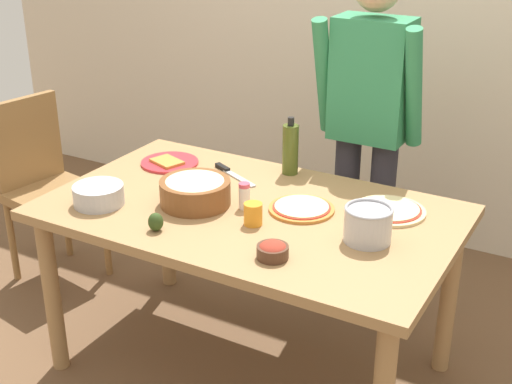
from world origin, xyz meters
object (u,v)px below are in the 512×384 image
Objects in this scene: olive_oil_bottle at (290,149)px; cup_orange at (253,214)px; dining_table at (250,229)px; chef_knife at (230,172)px; avocado at (156,222)px; plate_with_slice at (169,162)px; mixing_bowl_steel at (99,195)px; person_cook at (369,120)px; pizza_cooked_on_tray at (302,208)px; steel_pot at (368,224)px; chair_wooden_left at (44,180)px; salt_shaker at (244,196)px; pizza_raw_on_board at (389,210)px; small_sauce_bowl at (273,250)px; popcorn_bowl at (195,190)px.

olive_oil_bottle is 3.01× the size of cup_orange.
chef_knife reaches higher than dining_table.
olive_oil_bottle reaches higher than avocado.
plate_with_slice is 0.49m from mixing_bowl_steel.
person_cook is 6.29× the size of pizza_cooked_on_tray.
person_cook is 9.34× the size of steel_pot.
chair_wooden_left reaches higher than avocado.
steel_pot reaches higher than salt_shaker.
chair_wooden_left reaches higher than chef_knife.
olive_oil_bottle is 2.42× the size of salt_shaker.
pizza_raw_on_board is 3.33× the size of cup_orange.
small_sauce_bowl reaches higher than dining_table.
dining_table is 0.23m from pizza_cooked_on_tray.
person_cook is 14.73× the size of small_sauce_bowl.
avocado is (-0.28, -0.22, -0.01)m from cup_orange.
person_cook is 1.17m from avocado.
person_cook is 0.80m from salt_shaker.
olive_oil_bottle is at bearing 9.50° from chair_wooden_left.
pizza_cooked_on_tray is (-0.30, -0.15, -0.00)m from pizza_raw_on_board.
person_cook is at bearing 75.89° from dining_table.
chair_wooden_left is 0.80m from plate_with_slice.
steel_pot is (1.04, 0.23, 0.03)m from mixing_bowl_steel.
olive_oil_bottle is (0.18, 0.47, 0.05)m from popcorn_bowl.
chair_wooden_left is at bearing -175.73° from chef_knife.
steel_pot is 0.77m from avocado.
plate_with_slice is at bearing 157.47° from dining_table.
plate_with_slice is 2.45× the size of salt_shaker.
pizza_cooked_on_tray is 0.23m from salt_shaker.
chef_knife is (0.29, 0.53, -0.03)m from mixing_bowl_steel.
olive_oil_bottle is 0.68m from steel_pot.
avocado is at bearing -89.02° from popcorn_bowl.
steel_pot is at bearing -19.67° from pizza_cooked_on_tray.
cup_orange is 0.80× the size of salt_shaker.
small_sauce_bowl is at bearing -85.93° from person_cook.
pizza_cooked_on_tray is at bearing 101.66° from small_sauce_bowl.
chair_wooden_left is 8.64× the size of small_sauce_bowl.
pizza_raw_on_board is at bearing 26.52° from pizza_cooked_on_tray.
avocado is (-0.47, -0.03, 0.01)m from small_sauce_bowl.
salt_shaker is 0.39× the size of chef_knife.
mixing_bowl_steel reaches higher than dining_table.
popcorn_bowl reaches higher than chef_knife.
dining_table is 6.15× the size of plate_with_slice.
popcorn_bowl is at bearing -115.67° from person_cook.
pizza_raw_on_board is at bearing 25.63° from salt_shaker.
salt_shaker is (-0.52, 0.02, -0.01)m from steel_pot.
avocado is at bearing -176.39° from small_sauce_bowl.
steel_pot is at bearing -68.55° from person_cook.
cup_orange is at bearing 13.05° from mixing_bowl_steel.
olive_oil_bottle is (0.53, 0.17, 0.11)m from plate_with_slice.
avocado is (-0.69, -0.57, 0.03)m from pizza_raw_on_board.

